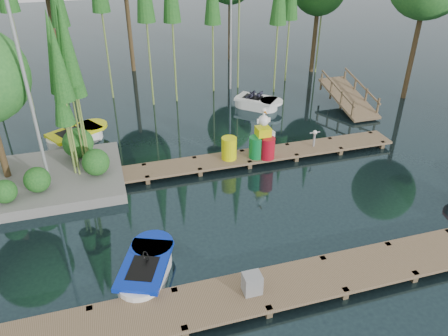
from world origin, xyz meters
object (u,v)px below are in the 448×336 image
object	(u,v)px
utility_cabinet	(252,283)
drum_cluster	(264,142)
boat_blue	(146,270)
island	(9,104)
boat_yellow_far	(76,136)
yellow_barrel	(229,148)

from	to	relation	value
utility_cabinet	drum_cluster	size ratio (longest dim) A/B	0.28
utility_cabinet	boat_blue	bearing A→B (deg)	147.25
island	boat_yellow_far	bearing A→B (deg)	60.40
island	boat_blue	distance (m)	7.69
boat_blue	yellow_barrel	distance (m)	6.76
boat_blue	boat_yellow_far	xyz separation A→B (m)	(-1.82, 9.20, 0.04)
island	utility_cabinet	bearing A→B (deg)	-52.10
drum_cluster	boat_yellow_far	bearing A→B (deg)	151.34
boat_blue	drum_cluster	bearing A→B (deg)	66.38
island	boat_blue	size ratio (longest dim) A/B	2.33
island	utility_cabinet	distance (m)	10.21
island	boat_yellow_far	distance (m)	4.53
utility_cabinet	yellow_barrel	world-z (taller)	yellow_barrel
boat_blue	drum_cluster	size ratio (longest dim) A/B	1.42
boat_blue	drum_cluster	xyz separation A→B (m)	(5.46, 5.22, 0.64)
yellow_barrel	drum_cluster	bearing A→B (deg)	-6.28
boat_yellow_far	drum_cluster	bearing A→B (deg)	-39.87
island	yellow_barrel	size ratio (longest dim) A/B	7.41
island	drum_cluster	xyz separation A→B (m)	(9.00, -0.94, -2.29)
boat_yellow_far	yellow_barrel	bearing A→B (deg)	-44.26
island	yellow_barrel	xyz separation A→B (m)	(7.60, -0.79, -2.43)
boat_blue	drum_cluster	world-z (taller)	drum_cluster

